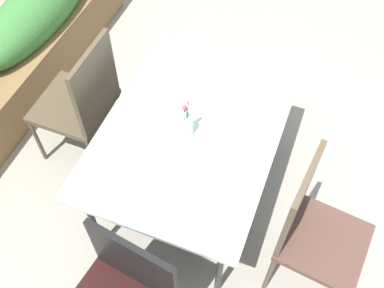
{
  "coord_description": "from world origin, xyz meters",
  "views": [
    {
      "loc": [
        -1.59,
        -0.49,
        2.77
      ],
      "look_at": [
        -0.1,
        0.09,
        0.55
      ],
      "focal_mm": 41.94,
      "sensor_mm": 36.0,
      "label": 1
    }
  ],
  "objects_px": {
    "chair_near_left": "(313,228)",
    "flower_vase": "(187,123)",
    "chair_far_side": "(83,99)",
    "dining_table": "(192,132)"
  },
  "relations": [
    {
      "from": "chair_near_left",
      "to": "flower_vase",
      "type": "bearing_deg",
      "value": -100.84
    },
    {
      "from": "chair_far_side",
      "to": "flower_vase",
      "type": "bearing_deg",
      "value": -98.03
    },
    {
      "from": "dining_table",
      "to": "chair_far_side",
      "type": "relative_size",
      "value": 1.39
    },
    {
      "from": "chair_far_side",
      "to": "flower_vase",
      "type": "relative_size",
      "value": 3.58
    },
    {
      "from": "dining_table",
      "to": "chair_far_side",
      "type": "distance_m",
      "value": 0.81
    },
    {
      "from": "flower_vase",
      "to": "dining_table",
      "type": "bearing_deg",
      "value": -17.45
    },
    {
      "from": "dining_table",
      "to": "chair_near_left",
      "type": "relative_size",
      "value": 1.34
    },
    {
      "from": "chair_near_left",
      "to": "flower_vase",
      "type": "height_order",
      "value": "chair_near_left"
    },
    {
      "from": "chair_far_side",
      "to": "flower_vase",
      "type": "xyz_separation_m",
      "value": [
        -0.11,
        -0.78,
        0.24
      ]
    },
    {
      "from": "dining_table",
      "to": "flower_vase",
      "type": "relative_size",
      "value": 4.99
    }
  ]
}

